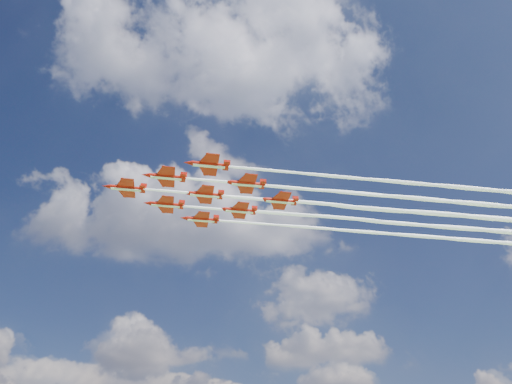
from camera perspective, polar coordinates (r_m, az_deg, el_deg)
jet_lead at (r=142.18m, az=15.23°, el=-1.99°), size 148.69×26.96×2.73m
jet_row2_port at (r=141.18m, az=20.03°, el=-0.89°), size 148.69×26.96×2.73m
jet_row2_starb at (r=151.81m, az=17.72°, el=-3.53°), size 148.69×26.96×2.73m
jet_row3_port at (r=141.23m, az=24.86°, el=0.22°), size 148.69×26.96×2.73m
jet_row3_centre at (r=151.22m, az=22.22°, el=-2.50°), size 148.69×26.96×2.73m
jet_row3_starb at (r=161.78m, az=19.92°, el=-4.88°), size 148.69×26.96×2.73m
jet_row4_port at (r=151.61m, az=26.73°, el=-1.46°), size 148.69×26.96×2.73m
jet_row4_starb at (r=161.55m, az=24.15°, el=-3.91°), size 148.69×26.96×2.73m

